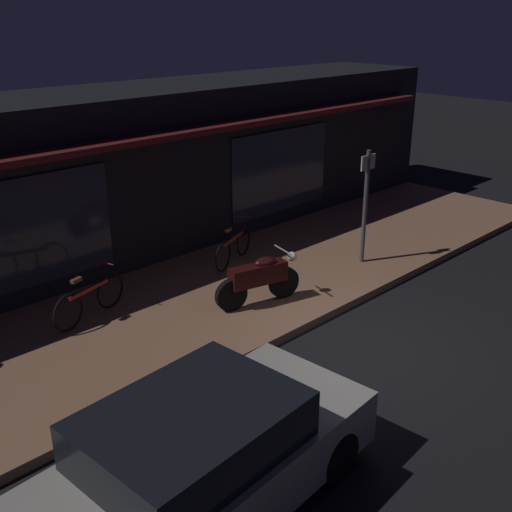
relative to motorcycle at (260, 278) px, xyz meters
name	(u,v)px	position (x,y,z in m)	size (l,w,h in m)	color
ground_plane	(364,346)	(0.31, -2.12, -0.65)	(60.00, 60.00, 0.00)	black
sidewalk_slab	(240,287)	(0.31, 0.88, -0.57)	(18.00, 4.00, 0.15)	#8C6047
storefront_building	(136,171)	(0.31, 4.26, 1.16)	(18.00, 3.30, 3.60)	black
motorcycle	(260,278)	(0.00, 0.00, 0.00)	(1.68, 0.67, 0.97)	black
bicycle_parked	(90,300)	(-2.52, 1.61, -0.14)	(1.61, 0.56, 0.91)	black
bicycle_extra	(234,247)	(0.96, 1.76, -0.14)	(1.55, 0.69, 0.91)	black
sign_post	(366,200)	(2.97, -0.08, 0.86)	(0.44, 0.09, 2.40)	#47474C
parked_car_near	(201,460)	(-3.88, -3.05, 0.06)	(4.21, 2.04, 1.42)	black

